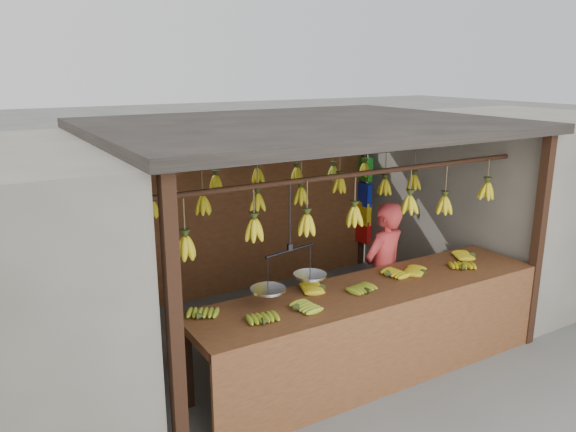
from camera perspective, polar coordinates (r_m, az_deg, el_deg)
ground at (r=6.60m, az=1.36°, el=-11.55°), size 80.00×80.00×0.00m
stall at (r=6.27m, az=-0.13°, el=6.00°), size 4.30×3.30×2.40m
neighbor_right at (r=8.59m, az=22.20°, el=1.76°), size 3.00×3.00×2.30m
counter at (r=5.46m, az=9.38°, el=-9.38°), size 3.72×0.85×0.96m
hanging_bananas at (r=6.06m, az=1.36°, el=2.22°), size 3.53×2.25×0.39m
balance_scale at (r=5.00m, az=0.18°, el=-6.27°), size 0.79×0.40×0.92m
vendor at (r=6.22m, az=9.65°, el=-5.64°), size 0.64×0.49×1.56m
bag_bundles at (r=8.37m, az=7.75°, el=1.39°), size 0.08×0.26×1.28m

